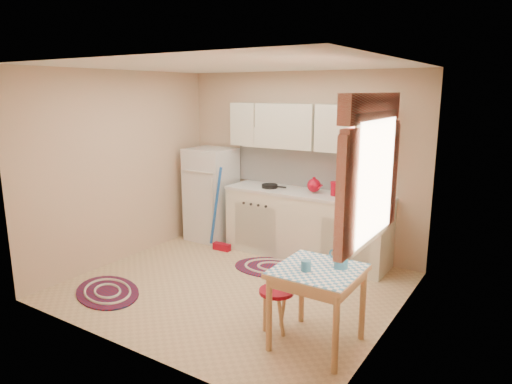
# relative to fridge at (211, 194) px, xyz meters

# --- Properties ---
(room_shell) EXTENTS (3.64, 3.60, 2.52)m
(room_shell) POSITION_rel_fridge_xyz_m (1.47, -1.01, 0.90)
(room_shell) COLOR tan
(room_shell) RESTS_ON ground
(fridge) EXTENTS (0.65, 0.60, 1.40)m
(fridge) POSITION_rel_fridge_xyz_m (0.00, 0.00, 0.00)
(fridge) COLOR silver
(fridge) RESTS_ON ground
(broom) EXTENTS (0.28, 0.13, 1.20)m
(broom) POSITION_rel_fridge_xyz_m (0.45, -0.35, -0.10)
(broom) COLOR #1C55B0
(broom) RESTS_ON ground
(base_cabinets) EXTENTS (2.25, 0.60, 0.88)m
(base_cabinets) POSITION_rel_fridge_xyz_m (1.58, 0.05, -0.26)
(base_cabinets) COLOR beige
(base_cabinets) RESTS_ON ground
(countertop) EXTENTS (2.27, 0.62, 0.04)m
(countertop) POSITION_rel_fridge_xyz_m (1.58, 0.05, 0.20)
(countertop) COLOR silver
(countertop) RESTS_ON base_cabinets
(frying_pan) EXTENTS (0.24, 0.24, 0.05)m
(frying_pan) POSITION_rel_fridge_xyz_m (1.03, 0.00, 0.24)
(frying_pan) COLOR black
(frying_pan) RESTS_ON countertop
(red_kettle) EXTENTS (0.25, 0.24, 0.20)m
(red_kettle) POSITION_rel_fridge_xyz_m (1.68, 0.05, 0.32)
(red_kettle) COLOR maroon
(red_kettle) RESTS_ON countertop
(red_canister) EXTENTS (0.15, 0.15, 0.16)m
(red_canister) POSITION_rel_fridge_xyz_m (1.98, 0.05, 0.30)
(red_canister) COLOR maroon
(red_canister) RESTS_ON countertop
(table) EXTENTS (0.72, 0.72, 0.72)m
(table) POSITION_rel_fridge_xyz_m (2.66, -1.88, -0.34)
(table) COLOR tan
(table) RESTS_ON ground
(stool) EXTENTS (0.37, 0.37, 0.42)m
(stool) POSITION_rel_fridge_xyz_m (2.23, -1.87, -0.49)
(stool) COLOR maroon
(stool) RESTS_ON ground
(coffee_pot) EXTENTS (0.16, 0.14, 0.31)m
(coffee_pot) POSITION_rel_fridge_xyz_m (2.82, -1.76, 0.17)
(coffee_pot) COLOR teal
(coffee_pot) RESTS_ON table
(mug) EXTENTS (0.11, 0.11, 0.10)m
(mug) POSITION_rel_fridge_xyz_m (2.59, -1.98, 0.07)
(mug) COLOR teal
(mug) RESTS_ON table
(rug_center) EXTENTS (1.20, 0.96, 0.02)m
(rug_center) POSITION_rel_fridge_xyz_m (1.42, -0.53, -0.69)
(rug_center) COLOR maroon
(rug_center) RESTS_ON ground
(rug_left) EXTENTS (1.16, 1.00, 0.02)m
(rug_left) POSITION_rel_fridge_xyz_m (0.20, -2.18, -0.69)
(rug_left) COLOR maroon
(rug_left) RESTS_ON ground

